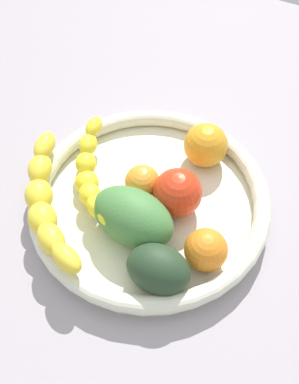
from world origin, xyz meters
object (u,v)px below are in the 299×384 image
at_px(tomato_red, 177,193).
at_px(mango_green, 135,218).
at_px(avocado_dark, 158,269).
at_px(banana_draped_left, 45,203).
at_px(orange_front, 206,250).
at_px(orange_mid_right, 206,145).
at_px(banana_draped_right, 91,177).
at_px(orange_mid_left, 142,182).
at_px(fruit_bowl, 150,202).

bearing_deg(tomato_red, mango_green, -117.60).
bearing_deg(avocado_dark, banana_draped_left, 172.60).
height_order(orange_front, orange_mid_right, orange_mid_right).
bearing_deg(orange_front, orange_mid_right, 111.87).
distance_m(banana_draped_right, mango_green, 0.10).
bearing_deg(banana_draped_right, orange_front, -11.43).
height_order(orange_mid_left, mango_green, mango_green).
height_order(banana_draped_left, orange_front, same).
bearing_deg(mango_green, avocado_dark, -42.12).
relative_size(banana_draped_right, tomato_red, 2.48).
xyz_separation_m(fruit_bowl, avocado_dark, (0.06, -0.10, 0.03)).
bearing_deg(fruit_bowl, avocado_dark, -59.24).
bearing_deg(orange_mid_right, banana_draped_left, -129.80).
bearing_deg(tomato_red, avocado_dark, -78.01).
distance_m(avocado_dark, mango_green, 0.08).
xyz_separation_m(orange_front, orange_mid_right, (-0.07, 0.16, 0.00)).
height_order(banana_draped_left, mango_green, mango_green).
bearing_deg(orange_front, tomato_red, 137.05).
height_order(orange_mid_right, mango_green, mango_green).
relative_size(orange_front, tomato_red, 0.83).
distance_m(fruit_bowl, mango_green, 0.06).
distance_m(orange_mid_right, mango_green, 0.17).
distance_m(orange_mid_left, avocado_dark, 0.14).
relative_size(fruit_bowl, avocado_dark, 4.15).
height_order(orange_front, tomato_red, tomato_red).
xyz_separation_m(orange_mid_right, mango_green, (-0.04, -0.16, 0.00)).
bearing_deg(mango_green, fruit_bowl, 94.13).
xyz_separation_m(orange_mid_right, avocado_dark, (0.02, -0.22, -0.00)).
distance_m(fruit_bowl, tomato_red, 0.05).
relative_size(fruit_bowl, mango_green, 2.92).
relative_size(fruit_bowl, banana_draped_left, 1.74).
bearing_deg(orange_front, banana_draped_right, 168.57).
relative_size(orange_mid_left, tomato_red, 0.74).
relative_size(banana_draped_left, orange_mid_left, 3.89).
bearing_deg(mango_green, orange_mid_right, 77.49).
relative_size(banana_draped_left, avocado_dark, 2.39).
distance_m(banana_draped_right, tomato_red, 0.13).
relative_size(orange_mid_left, mango_green, 0.43).
distance_m(tomato_red, mango_green, 0.07).
distance_m(banana_draped_right, orange_mid_left, 0.07).
height_order(banana_draped_right, mango_green, mango_green).
xyz_separation_m(banana_draped_right, mango_green, (0.09, -0.04, 0.01)).
bearing_deg(orange_mid_left, orange_mid_right, 59.45).
relative_size(orange_front, orange_mid_right, 0.86).
distance_m(banana_draped_left, avocado_dark, 0.18).
height_order(fruit_bowl, orange_mid_left, orange_mid_left).
bearing_deg(orange_mid_left, banana_draped_right, -159.39).
distance_m(banana_draped_left, orange_mid_left, 0.14).
relative_size(fruit_bowl, tomato_red, 4.97).
xyz_separation_m(banana_draped_right, orange_mid_right, (0.13, 0.12, 0.00)).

